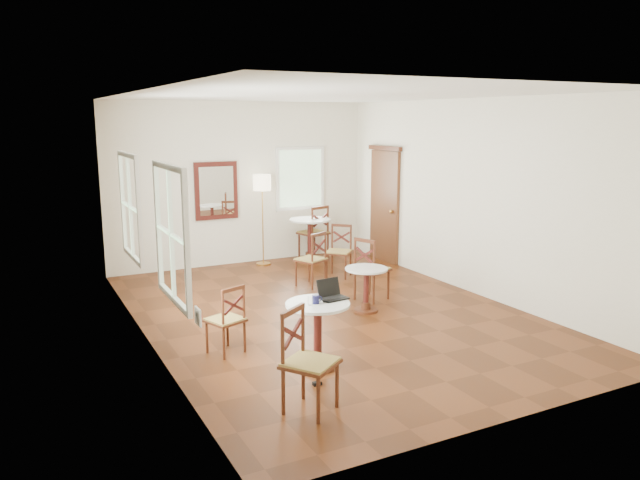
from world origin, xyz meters
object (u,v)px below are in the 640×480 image
Objects in this scene: cafe_table_near at (318,328)px; chair_near_a at (226,320)px; chair_near_b at (308,361)px; chair_mid_b at (371,269)px; chair_mid_a at (312,259)px; laptop at (332,294)px; navy_mug at (316,299)px; chair_back_b at (339,251)px; chair_back_a at (314,232)px; power_adapter at (317,383)px; water_glass at (310,301)px; mouse at (326,300)px; cafe_table_mid at (366,285)px; floor_lamp at (262,189)px; cafe_table_back at (310,235)px.

cafe_table_near is 1.14m from chair_near_a.
chair_mid_b is (2.42, 2.78, -0.01)m from chair_near_b.
chair_mid_a is (1.97, 3.87, -0.04)m from chair_near_b.
laptop reaches higher than navy_mug.
chair_mid_b is at bearing -55.50° from chair_back_b.
chair_mid_a is 0.78m from chair_back_b.
power_adapter is at bearing 49.36° from chair_back_a.
navy_mug is at bearing 12.33° from water_glass.
laptop reaches higher than mouse.
cafe_table_mid is 0.70× the size of chair_mid_a.
navy_mug reaches higher than chair_near_a.
water_glass is (-0.08, -0.02, -0.00)m from navy_mug.
chair_mid_b reaches higher than water_glass.
chair_near_b is 5.00m from chair_back_b.
power_adapter is at bearing 19.73° from chair_near_b.
power_adapter is at bearing -137.02° from mouse.
mouse is at bearing 18.29° from chair_near_b.
chair_near_a is at bearing 134.42° from laptop.
chair_back_b reaches higher than cafe_table_mid.
cafe_table_near is 0.33m from navy_mug.
chair_mid_a is at bearing 64.25° from navy_mug.
water_glass is at bearing 38.47° from chair_mid_a.
chair_near_a is 1.27m from mouse.
chair_back_b is at bearing 50.89° from mouse.
chair_back_b is at bearing 56.60° from water_glass.
chair_mid_b is 0.57× the size of floor_lamp.
chair_back_a is 0.62× the size of floor_lamp.
mouse is at bearing -144.78° from laptop.
navy_mug is (-1.32, -4.78, -0.64)m from floor_lamp.
chair_back_a is at bearing 56.60° from mouse.
cafe_table_mid is 2.34m from chair_near_a.
chair_back_a is (2.90, 5.61, 0.04)m from chair_near_b.
chair_mid_b is 8.14× the size of navy_mug.
cafe_table_mid is 0.77× the size of cafe_table_back.
water_glass is at bearing -137.30° from cafe_table_mid.
cafe_table_near is at bearing 110.04° from chair_near_a.
cafe_table_mid is at bearing 44.05° from cafe_table_near.
chair_back_b is 0.53× the size of floor_lamp.
navy_mug is at bearing -78.02° from chair_back_b.
cafe_table_mid is at bearing 122.26° from chair_mid_b.
navy_mug is (-0.25, -0.10, -0.00)m from laptop.
mouse is at bearing 41.50° from chair_mid_a.
water_glass is (-1.62, -1.50, 0.39)m from cafe_table_mid.
cafe_table_mid is at bearing 68.34° from chair_mid_a.
cafe_table_back is 0.86× the size of chair_mid_b.
cafe_table_back is at bearing -10.60° from floor_lamp.
laptop is at bearing -113.57° from cafe_table_back.
chair_mid_b reaches higher than mouse.
floor_lamp is (-1.07, 0.01, 0.90)m from chair_back_a.
laptop is 3.50× the size of water_glass.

